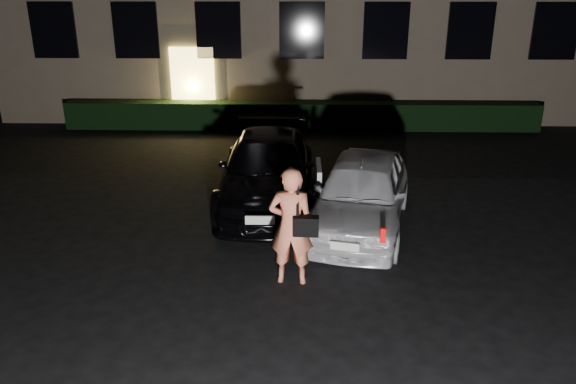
{
  "coord_description": "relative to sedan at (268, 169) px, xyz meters",
  "views": [
    {
      "loc": [
        0.0,
        -7.13,
        4.47
      ],
      "look_at": [
        -0.22,
        2.0,
        1.02
      ],
      "focal_mm": 35.0,
      "sensor_mm": 36.0,
      "label": 1
    }
  ],
  "objects": [
    {
      "name": "hedge",
      "position": [
        0.7,
        6.3,
        -0.27
      ],
      "size": [
        15.0,
        0.7,
        0.85
      ],
      "primitive_type": "cube",
      "color": "black",
      "rests_on": "ground"
    },
    {
      "name": "man",
      "position": [
        0.57,
        -3.5,
        0.25
      ],
      "size": [
        0.78,
        0.49,
        1.9
      ],
      "rotation": [
        0.0,
        0.0,
        3.09
      ],
      "color": "#EF7B58",
      "rests_on": "ground"
    },
    {
      "name": "ground",
      "position": [
        0.7,
        -4.2,
        -0.7
      ],
      "size": [
        80.0,
        80.0,
        0.0
      ],
      "primitive_type": "plane",
      "color": "black",
      "rests_on": "ground"
    },
    {
      "name": "hatch",
      "position": [
        1.86,
        -1.36,
        0.0
      ],
      "size": [
        2.53,
        4.37,
        1.4
      ],
      "rotation": [
        0.0,
        0.0,
        -0.22
      ],
      "color": "silver",
      "rests_on": "ground"
    },
    {
      "name": "sedan",
      "position": [
        0.0,
        0.0,
        0.0
      ],
      "size": [
        2.09,
        4.93,
        1.4
      ],
      "rotation": [
        0.0,
        0.0,
        0.0
      ],
      "color": "black",
      "rests_on": "ground"
    }
  ]
}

